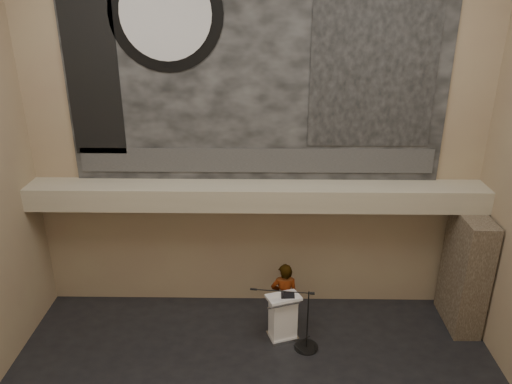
{
  "coord_description": "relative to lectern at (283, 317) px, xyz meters",
  "views": [
    {
      "loc": [
        0.15,
        -6.47,
        7.2
      ],
      "look_at": [
        0.0,
        3.2,
        3.2
      ],
      "focal_mm": 35.0,
      "sensor_mm": 36.0,
      "label": 1
    }
  ],
  "objects": [
    {
      "name": "wall_back",
      "position": [
        -0.6,
        1.5,
        3.7
      ],
      "size": [
        10.0,
        0.02,
        8.5
      ],
      "primitive_type": "cube",
      "color": "#8B7058",
      "rests_on": "floor"
    },
    {
      "name": "soffit",
      "position": [
        -0.6,
        1.1,
        2.4
      ],
      "size": [
        10.0,
        0.8,
        0.5
      ],
      "primitive_type": "cube",
      "color": "#9D9379",
      "rests_on": "wall_back"
    },
    {
      "name": "sprinkler_left",
      "position": [
        -2.2,
        1.05,
        2.12
      ],
      "size": [
        0.04,
        0.04,
        0.06
      ],
      "primitive_type": "cylinder",
      "color": "#B2893D",
      "rests_on": "soffit"
    },
    {
      "name": "sprinkler_right",
      "position": [
        1.3,
        1.05,
        2.12
      ],
      "size": [
        0.04,
        0.04,
        0.06
      ],
      "primitive_type": "cylinder",
      "color": "#B2893D",
      "rests_on": "soffit"
    },
    {
      "name": "banner",
      "position": [
        -0.6,
        1.47,
        5.15
      ],
      "size": [
        8.0,
        0.05,
        5.0
      ],
      "primitive_type": "cube",
      "color": "black",
      "rests_on": "wall_back"
    },
    {
      "name": "banner_text_strip",
      "position": [
        -0.6,
        1.43,
        3.1
      ],
      "size": [
        7.76,
        0.02,
        0.55
      ],
      "primitive_type": "cube",
      "color": "#303030",
      "rests_on": "banner"
    },
    {
      "name": "banner_clock_rim",
      "position": [
        -2.4,
        1.43,
        6.15
      ],
      "size": [
        2.3,
        0.02,
        2.3
      ],
      "primitive_type": "cylinder",
      "rotation": [
        1.57,
        0.0,
        0.0
      ],
      "color": "black",
      "rests_on": "banner"
    },
    {
      "name": "banner_clock_face",
      "position": [
        -2.4,
        1.41,
        6.15
      ],
      "size": [
        1.84,
        0.02,
        1.84
      ],
      "primitive_type": "cylinder",
      "rotation": [
        1.57,
        0.0,
        0.0
      ],
      "color": "silver",
      "rests_on": "banner"
    },
    {
      "name": "banner_building_print",
      "position": [
        1.8,
        1.43,
        5.25
      ],
      "size": [
        2.6,
        0.02,
        3.6
      ],
      "primitive_type": "cube",
      "color": "black",
      "rests_on": "banner"
    },
    {
      "name": "banner_brick_print",
      "position": [
        -4.0,
        1.43,
        4.85
      ],
      "size": [
        1.1,
        0.02,
        3.2
      ],
      "primitive_type": "cube",
      "color": "black",
      "rests_on": "banner"
    },
    {
      "name": "stone_pier",
      "position": [
        4.05,
        0.65,
        0.8
      ],
      "size": [
        0.6,
        1.4,
        2.7
      ],
      "primitive_type": "cube",
      "color": "#403427",
      "rests_on": "floor"
    },
    {
      "name": "lectern",
      "position": [
        0.0,
        0.0,
        0.0
      ],
      "size": [
        0.81,
        0.69,
        1.13
      ],
      "rotation": [
        0.0,
        0.0,
        0.33
      ],
      "color": "silver",
      "rests_on": "floor"
    },
    {
      "name": "binder",
      "position": [
        0.09,
        -0.03,
        0.56
      ],
      "size": [
        0.29,
        0.23,
        0.04
      ],
      "primitive_type": "cube",
      "rotation": [
        0.0,
        0.0,
        -0.0
      ],
      "color": "black",
      "rests_on": "lectern"
    },
    {
      "name": "papers",
      "position": [
        -0.11,
        -0.05,
        0.55
      ],
      "size": [
        0.3,
        0.36,
        0.0
      ],
      "primitive_type": "cube",
      "rotation": [
        0.0,
        0.0,
        -0.3
      ],
      "color": "silver",
      "rests_on": "lectern"
    },
    {
      "name": "speaker_person",
      "position": [
        0.04,
        0.36,
        0.28
      ],
      "size": [
        0.61,
        0.41,
        1.66
      ],
      "primitive_type": "imported",
      "rotation": [
        0.0,
        0.0,
        3.16
      ],
      "color": "beige",
      "rests_on": "floor"
    },
    {
      "name": "mic_stand",
      "position": [
        0.46,
        -0.32,
        -0.34
      ],
      "size": [
        1.46,
        0.52,
        1.42
      ],
      "rotation": [
        0.0,
        0.0,
        -0.11
      ],
      "color": "black",
      "rests_on": "floor"
    }
  ]
}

